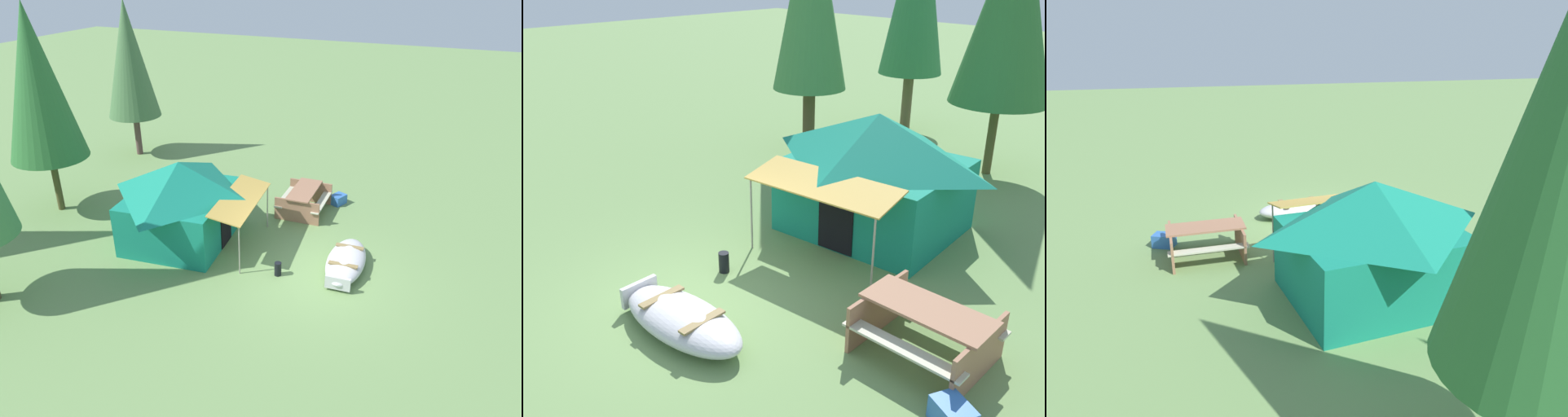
{
  "view_description": "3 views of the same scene",
  "coord_description": "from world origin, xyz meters",
  "views": [
    {
      "loc": [
        -10.49,
        -3.0,
        7.53
      ],
      "look_at": [
        1.0,
        1.89,
        1.17
      ],
      "focal_mm": 34.2,
      "sensor_mm": 36.0,
      "label": 1
    },
    {
      "loc": [
        6.82,
        -4.55,
        5.17
      ],
      "look_at": [
        0.28,
        1.81,
        1.11
      ],
      "focal_mm": 39.29,
      "sensor_mm": 36.0,
      "label": 2
    },
    {
      "loc": [
        3.93,
        12.32,
        4.99
      ],
      "look_at": [
        1.08,
        1.52,
        1.04
      ],
      "focal_mm": 33.92,
      "sensor_mm": 36.0,
      "label": 3
    }
  ],
  "objects": [
    {
      "name": "canvas_cabin_tent",
      "position": [
        0.47,
        4.16,
        1.26
      ],
      "size": [
        3.71,
        4.07,
        2.42
      ],
      "color": "#157F66",
      "rests_on": "ground_plane"
    },
    {
      "name": "picnic_table",
      "position": [
        3.5,
        1.41,
        0.49
      ],
      "size": [
        1.85,
        1.52,
        0.79
      ],
      "color": "#9D6C4F",
      "rests_on": "ground_plane"
    },
    {
      "name": "cooler_box",
      "position": [
        4.49,
        0.51,
        0.16
      ],
      "size": [
        0.61,
        0.54,
        0.33
      ],
      "primitive_type": "cube",
      "rotation": [
        0.0,
        0.0,
        2.74
      ],
      "color": "#3268B9",
      "rests_on": "ground_plane"
    },
    {
      "name": "beached_rowboat",
      "position": [
        0.7,
        -0.72,
        0.24
      ],
      "size": [
        2.43,
        1.14,
        0.46
      ],
      "color": "silver",
      "rests_on": "ground_plane"
    },
    {
      "name": "pine_tree_far_center",
      "position": [
        0.51,
        8.9,
        4.17
      ],
      "size": [
        2.38,
        2.38,
        6.5
      ],
      "color": "#4B4625",
      "rests_on": "ground_plane"
    },
    {
      "name": "fuel_can",
      "position": [
        -0.27,
        0.85,
        0.19
      ],
      "size": [
        0.24,
        0.24,
        0.38
      ],
      "primitive_type": "cylinder",
      "rotation": [
        0.0,
        0.0,
        3.53
      ],
      "color": "black",
      "rests_on": "ground_plane"
    },
    {
      "name": "ground_plane",
      "position": [
        0.0,
        0.0,
        0.0
      ],
      "size": [
        80.0,
        80.0,
        0.0
      ],
      "primitive_type": "plane",
      "color": "#6B8E51"
    }
  ]
}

